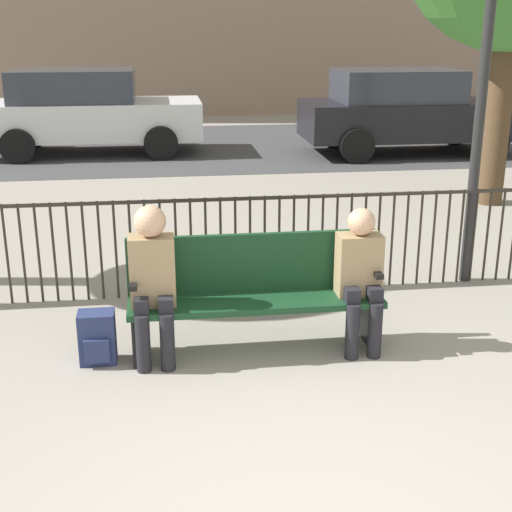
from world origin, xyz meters
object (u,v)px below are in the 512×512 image
(seated_person_1, at_px, (360,272))
(lamp_post, at_px, (489,27))
(parked_car_1, at_px, (407,110))
(seated_person_0, at_px, (152,275))
(parked_car_0, at_px, (87,110))
(park_bench, at_px, (255,289))
(backpack, at_px, (97,338))

(seated_person_1, xyz_separation_m, lamp_post, (1.50, 1.39, 1.80))
(parked_car_1, bearing_deg, lamp_post, -104.14)
(seated_person_0, distance_m, parked_car_0, 9.36)
(seated_person_0, bearing_deg, lamp_post, 24.08)
(park_bench, bearing_deg, backpack, -174.97)
(parked_car_0, xyz_separation_m, parked_car_1, (6.16, -0.81, 0.00))
(seated_person_1, distance_m, parked_car_0, 9.71)
(park_bench, height_order, seated_person_1, seated_person_1)
(backpack, distance_m, lamp_post, 4.41)
(lamp_post, relative_size, parked_car_1, 0.88)
(lamp_post, xyz_separation_m, parked_car_1, (1.78, 7.07, -1.61))
(parked_car_1, bearing_deg, parked_car_0, 172.49)
(park_bench, height_order, parked_car_1, parked_car_1)
(park_bench, bearing_deg, parked_car_0, 102.75)
(backpack, relative_size, parked_car_0, 0.10)
(backpack, xyz_separation_m, parked_car_1, (5.32, 8.43, 0.64))
(backpack, bearing_deg, seated_person_0, -2.75)
(park_bench, relative_size, lamp_post, 0.53)
(seated_person_1, xyz_separation_m, backpack, (-2.04, 0.03, -0.45))
(parked_car_1, bearing_deg, seated_person_0, -120.00)
(park_bench, height_order, lamp_post, lamp_post)
(seated_person_0, distance_m, seated_person_1, 1.60)
(lamp_post, bearing_deg, park_bench, -151.49)
(park_bench, bearing_deg, seated_person_0, -170.69)
(parked_car_1, bearing_deg, seated_person_1, -111.21)
(seated_person_0, height_order, parked_car_0, parked_car_0)
(backpack, height_order, parked_car_1, parked_car_1)
(seated_person_0, xyz_separation_m, parked_car_0, (-1.28, 9.27, 0.14))
(seated_person_1, height_order, parked_car_0, parked_car_0)
(seated_person_0, distance_m, backpack, 0.67)
(park_bench, distance_m, seated_person_1, 0.84)
(backpack, bearing_deg, lamp_post, 21.07)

